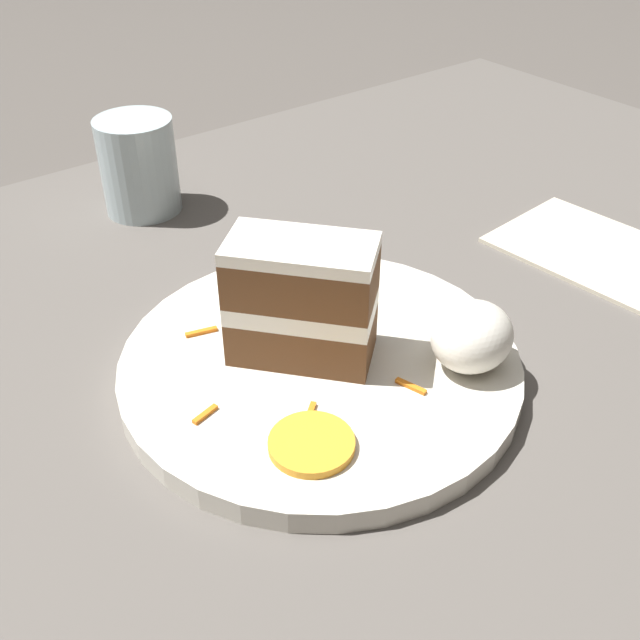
{
  "coord_description": "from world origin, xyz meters",
  "views": [
    {
      "loc": [
        -0.29,
        -0.39,
        0.39
      ],
      "look_at": [
        -0.02,
        -0.04,
        0.08
      ],
      "focal_mm": 42.0,
      "sensor_mm": 36.0,
      "label": 1
    }
  ],
  "objects_px": {
    "menu_card": "(603,254)",
    "plate": "(320,365)",
    "cake_slice": "(302,300)",
    "orange_garnish": "(311,444)",
    "drinking_glass": "(137,173)",
    "cream_dollop": "(472,337)"
  },
  "relations": [
    {
      "from": "menu_card",
      "to": "plate",
      "type": "bearing_deg",
      "value": -9.61
    },
    {
      "from": "cake_slice",
      "to": "orange_garnish",
      "type": "bearing_deg",
      "value": 16.32
    },
    {
      "from": "plate",
      "to": "menu_card",
      "type": "xyz_separation_m",
      "value": [
        0.32,
        -0.03,
        -0.01
      ]
    },
    {
      "from": "drinking_glass",
      "to": "cream_dollop",
      "type": "bearing_deg",
      "value": -81.08
    },
    {
      "from": "cream_dollop",
      "to": "menu_card",
      "type": "height_order",
      "value": "cream_dollop"
    },
    {
      "from": "plate",
      "to": "menu_card",
      "type": "bearing_deg",
      "value": -4.66
    },
    {
      "from": "plate",
      "to": "drinking_glass",
      "type": "relative_size",
      "value": 3.07
    },
    {
      "from": "plate",
      "to": "menu_card",
      "type": "relative_size",
      "value": 1.55
    },
    {
      "from": "cream_dollop",
      "to": "orange_garnish",
      "type": "xyz_separation_m",
      "value": [
        -0.14,
        0.0,
        -0.02
      ]
    },
    {
      "from": "plate",
      "to": "menu_card",
      "type": "distance_m",
      "value": 0.32
    },
    {
      "from": "cake_slice",
      "to": "orange_garnish",
      "type": "xyz_separation_m",
      "value": [
        -0.05,
        -0.08,
        -0.04
      ]
    },
    {
      "from": "cake_slice",
      "to": "menu_card",
      "type": "distance_m",
      "value": 0.33
    },
    {
      "from": "drinking_glass",
      "to": "plate",
      "type": "bearing_deg",
      "value": -92.97
    },
    {
      "from": "orange_garnish",
      "to": "drinking_glass",
      "type": "height_order",
      "value": "drinking_glass"
    },
    {
      "from": "cream_dollop",
      "to": "menu_card",
      "type": "relative_size",
      "value": 0.32
    },
    {
      "from": "cake_slice",
      "to": "drinking_glass",
      "type": "xyz_separation_m",
      "value": [
        0.02,
        0.32,
        -0.02
      ]
    },
    {
      "from": "plate",
      "to": "orange_garnish",
      "type": "height_order",
      "value": "orange_garnish"
    },
    {
      "from": "drinking_glass",
      "to": "menu_card",
      "type": "height_order",
      "value": "drinking_glass"
    },
    {
      "from": "cream_dollop",
      "to": "drinking_glass",
      "type": "xyz_separation_m",
      "value": [
        -0.06,
        0.4,
        -0.0
      ]
    },
    {
      "from": "plate",
      "to": "cream_dollop",
      "type": "xyz_separation_m",
      "value": [
        0.08,
        -0.07,
        0.03
      ]
    },
    {
      "from": "plate",
      "to": "cake_slice",
      "type": "xyz_separation_m",
      "value": [
        -0.01,
        0.01,
        0.06
      ]
    },
    {
      "from": "cream_dollop",
      "to": "menu_card",
      "type": "distance_m",
      "value": 0.25
    }
  ]
}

